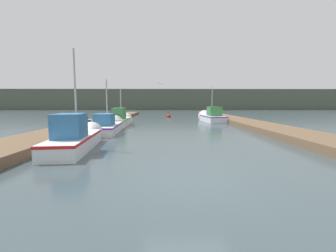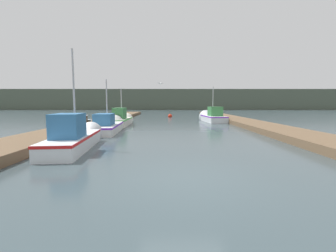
% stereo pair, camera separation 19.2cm
% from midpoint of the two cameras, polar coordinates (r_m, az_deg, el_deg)
% --- Properties ---
extents(ground_plane, '(200.00, 200.00, 0.00)m').
position_cam_midpoint_polar(ground_plane, '(6.01, 4.39, -13.53)').
color(ground_plane, '#38474C').
extents(dock_left, '(2.72, 40.00, 0.38)m').
position_cam_midpoint_polar(dock_left, '(22.62, -16.91, 1.05)').
color(dock_left, brown).
rests_on(dock_left, ground_plane).
extents(dock_right, '(2.72, 40.00, 0.38)m').
position_cam_midpoint_polar(dock_right, '(22.93, 18.06, 1.07)').
color(dock_right, brown).
rests_on(dock_right, ground_plane).
extents(distant_shore_ridge, '(120.00, 16.00, 5.97)m').
position_cam_midpoint_polar(distant_shore_ridge, '(72.37, -0.25, 6.65)').
color(distant_shore_ridge, '#4C5647').
rests_on(distant_shore_ridge, ground_plane).
extents(fishing_boat_0, '(1.86, 5.61, 4.64)m').
position_cam_midpoint_polar(fishing_boat_0, '(10.78, -22.45, -2.61)').
color(fishing_boat_0, silver).
rests_on(fishing_boat_0, ground_plane).
extents(fishing_boat_1, '(1.95, 5.78, 4.06)m').
position_cam_midpoint_polar(fishing_boat_1, '(16.24, -15.30, 0.08)').
color(fishing_boat_1, silver).
rests_on(fishing_boat_1, ground_plane).
extents(fishing_boat_2, '(1.50, 5.50, 3.65)m').
position_cam_midpoint_polar(fishing_boat_2, '(20.86, -12.04, 1.65)').
color(fishing_boat_2, silver).
rests_on(fishing_boat_2, ground_plane).
extents(fishing_boat_3, '(2.17, 5.62, 4.21)m').
position_cam_midpoint_polar(fishing_boat_3, '(24.95, 10.60, 2.30)').
color(fishing_boat_3, silver).
rests_on(fishing_boat_3, ground_plane).
extents(mooring_piling_0, '(0.26, 0.26, 1.00)m').
position_cam_midpoint_polar(mooring_piling_0, '(20.06, -15.08, 1.41)').
color(mooring_piling_0, '#473523').
rests_on(mooring_piling_0, ground_plane).
extents(mooring_piling_1, '(0.27, 0.27, 1.27)m').
position_cam_midpoint_polar(mooring_piling_1, '(14.45, -20.43, 0.14)').
color(mooring_piling_1, '#473523').
rests_on(mooring_piling_1, ground_plane).
extents(mooring_piling_2, '(0.33, 0.33, 0.99)m').
position_cam_midpoint_polar(mooring_piling_2, '(14.71, -19.83, -0.31)').
color(mooring_piling_2, '#473523').
rests_on(mooring_piling_2, ground_plane).
extents(mooring_piling_3, '(0.34, 0.34, 1.38)m').
position_cam_midpoint_polar(mooring_piling_3, '(26.67, 12.82, 2.93)').
color(mooring_piling_3, '#473523').
rests_on(mooring_piling_3, ground_plane).
extents(channel_buoy, '(0.59, 0.59, 1.09)m').
position_cam_midpoint_polar(channel_buoy, '(31.45, 0.05, 2.54)').
color(channel_buoy, red).
rests_on(channel_buoy, ground_plane).
extents(seagull_lead, '(0.55, 0.35, 0.12)m').
position_cam_midpoint_polar(seagull_lead, '(19.78, -2.31, 10.74)').
color(seagull_lead, white).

